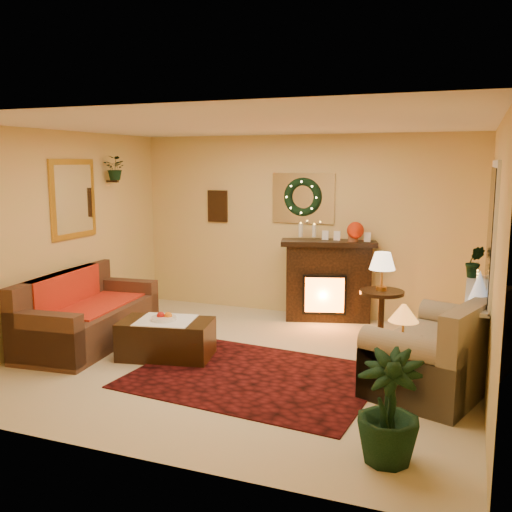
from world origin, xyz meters
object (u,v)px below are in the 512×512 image
(coffee_table, at_px, (166,340))
(loveseat, at_px, (439,345))
(fireplace, at_px, (328,282))
(end_table_square, at_px, (400,366))
(sofa, at_px, (90,309))
(side_table_round, at_px, (381,320))

(coffee_table, bearing_deg, loveseat, -6.00)
(fireplace, bearing_deg, end_table_square, -76.46)
(loveseat, xyz_separation_m, end_table_square, (-0.33, -0.33, -0.15))
(fireplace, bearing_deg, coffee_table, -136.65)
(sofa, relative_size, fireplace, 1.73)
(loveseat, bearing_deg, coffee_table, -156.30)
(fireplace, height_order, loveseat, fireplace)
(side_table_round, distance_m, end_table_square, 1.44)
(side_table_round, bearing_deg, loveseat, -55.06)
(end_table_square, bearing_deg, fireplace, 119.29)
(sofa, distance_m, coffee_table, 1.18)
(loveseat, xyz_separation_m, side_table_round, (-0.73, 1.05, -0.10))
(loveseat, distance_m, coffee_table, 2.97)
(coffee_table, bearing_deg, fireplace, 48.13)
(end_table_square, bearing_deg, side_table_round, 106.30)
(sofa, bearing_deg, loveseat, -3.70)
(loveseat, relative_size, side_table_round, 2.36)
(side_table_round, bearing_deg, coffee_table, -149.46)
(sofa, relative_size, coffee_table, 1.95)
(loveseat, height_order, end_table_square, loveseat)
(sofa, distance_m, end_table_square, 3.78)
(sofa, height_order, loveseat, loveseat)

